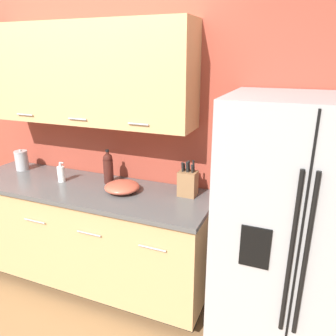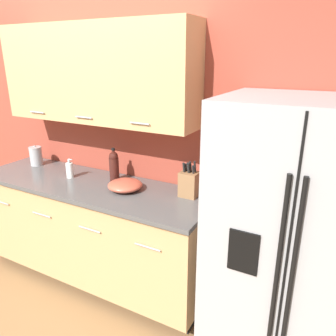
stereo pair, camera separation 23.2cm
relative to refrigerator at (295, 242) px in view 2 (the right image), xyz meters
name	(u,v)px [view 2 (the right image)]	position (x,y,z in m)	size (l,w,h in m)	color
ground_plane	(6,326)	(-1.85, -0.74, -0.86)	(14.00, 14.00, 0.00)	olive
wall_back	(95,116)	(-1.80, 0.37, 0.56)	(10.00, 0.39, 2.60)	#993D2D
counter_unit	(94,230)	(-1.64, 0.07, -0.39)	(2.12, 0.64, 0.91)	black
refrigerator	(295,242)	(0.00, 0.00, 0.00)	(0.96, 0.78, 1.71)	#9E9EA0
knife_block	(189,184)	(-0.80, 0.20, 0.16)	(0.13, 0.11, 0.28)	olive
wine_bottle	(114,166)	(-1.49, 0.20, 0.19)	(0.08, 0.08, 0.29)	#3D1914
soap_dispenser	(70,170)	(-1.88, 0.08, 0.13)	(0.07, 0.06, 0.17)	white
steel_canister	(36,156)	(-2.41, 0.19, 0.15)	(0.12, 0.12, 0.20)	#A3A3A5
mixing_bowl	(125,185)	(-1.29, 0.08, 0.10)	(0.27, 0.27, 0.08)	#B24C38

